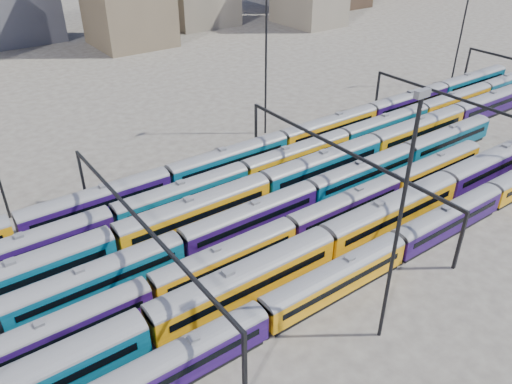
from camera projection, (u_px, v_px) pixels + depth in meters
ground at (282, 219)px, 67.89m from camera, size 500.00×500.00×0.00m
rake_0 at (396, 244)px, 58.79m from camera, size 117.35×2.86×4.81m
rake_1 at (391, 210)px, 64.41m from camera, size 114.23×3.34×5.65m
rake_2 at (150, 289)px, 52.25m from camera, size 113.54×2.77×4.65m
rake_3 at (251, 215)px, 63.91m from camera, size 101.22×2.97×4.99m
rake_4 at (264, 184)px, 70.21m from camera, size 133.00×3.24×5.47m
rake_5 at (297, 154)px, 78.90m from camera, size 142.67×2.98×5.02m
rake_6 at (283, 141)px, 82.85m from camera, size 126.81×3.09×5.21m
gantry_1 at (140, 227)px, 54.37m from camera, size 0.35×40.35×8.03m
gantry_2 at (340, 155)px, 69.40m from camera, size 0.35×40.35×8.03m
gantry_3 at (468, 108)px, 84.43m from camera, size 0.35×40.35×8.03m
mast_2 at (400, 220)px, 42.89m from camera, size 1.40×0.50×25.60m
mast_3 at (266, 58)px, 84.88m from camera, size 1.40×0.50×25.60m
mast_5 at (463, 23)px, 107.15m from camera, size 1.40×0.50×25.60m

